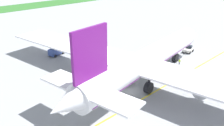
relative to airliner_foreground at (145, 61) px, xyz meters
name	(u,v)px	position (x,y,z in m)	size (l,w,h in m)	color
ground_plane	(131,91)	(-4.64, -0.06, -6.09)	(600.00, 600.00, 0.00)	gray
apron_taxi_line	(145,98)	(-4.64, -4.06, -6.08)	(280.00, 0.36, 0.01)	yellow
airliner_foreground	(145,61)	(0.00, 0.00, 0.00)	(54.94, 87.83, 17.92)	white
pushback_tug	(188,49)	(28.06, 4.04, -5.09)	(5.64, 3.03, 2.18)	white
ground_crew_wingwalker_port	(139,71)	(3.56, 4.38, -5.12)	(0.45, 0.47, 1.59)	black
ground_crew_marshaller_front	(179,61)	(17.07, 0.64, -5.14)	(0.31, 0.53, 1.55)	black
service_truck_baggage_loader	(57,50)	(-4.32, 31.83, -4.40)	(5.92, 3.75, 3.17)	#33478C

